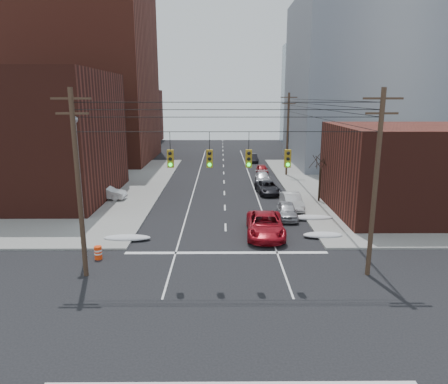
{
  "coord_description": "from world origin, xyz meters",
  "views": [
    {
      "loc": [
        -0.35,
        -19.27,
        10.5
      ],
      "look_at": [
        -0.12,
        12.01,
        3.0
      ],
      "focal_mm": 32.0,
      "sensor_mm": 36.0,
      "label": 1
    }
  ],
  "objects_px": {
    "parked_car_b": "(292,201)",
    "parked_car_e": "(262,169)",
    "lot_car_a": "(106,193)",
    "lot_car_d": "(71,182)",
    "lot_car_c": "(39,190)",
    "red_pickup": "(265,225)",
    "parked_car_f": "(252,158)",
    "parked_car_a": "(287,211)",
    "construction_barrel": "(98,253)",
    "parked_car_c": "(268,188)",
    "lot_car_b": "(103,177)",
    "parked_car_d": "(263,178)"
  },
  "relations": [
    {
      "from": "parked_car_c",
      "to": "lot_car_a",
      "type": "relative_size",
      "value": 1.17
    },
    {
      "from": "parked_car_e",
      "to": "lot_car_a",
      "type": "bearing_deg",
      "value": -140.82
    },
    {
      "from": "parked_car_d",
      "to": "lot_car_a",
      "type": "height_order",
      "value": "lot_car_a"
    },
    {
      "from": "lot_car_b",
      "to": "lot_car_d",
      "type": "xyz_separation_m",
      "value": [
        -2.95,
        -2.55,
        -0.07
      ]
    },
    {
      "from": "parked_car_d",
      "to": "lot_car_d",
      "type": "relative_size",
      "value": 1.23
    },
    {
      "from": "parked_car_b",
      "to": "construction_barrel",
      "type": "height_order",
      "value": "parked_car_b"
    },
    {
      "from": "parked_car_e",
      "to": "parked_car_f",
      "type": "distance_m",
      "value": 10.37
    },
    {
      "from": "parked_car_f",
      "to": "lot_car_c",
      "type": "relative_size",
      "value": 0.95
    },
    {
      "from": "parked_car_d",
      "to": "lot_car_b",
      "type": "relative_size",
      "value": 0.91
    },
    {
      "from": "parked_car_d",
      "to": "construction_barrel",
      "type": "xyz_separation_m",
      "value": [
        -13.3,
        -23.67,
        -0.21
      ]
    },
    {
      "from": "parked_car_c",
      "to": "parked_car_e",
      "type": "xyz_separation_m",
      "value": [
        0.56,
        11.6,
        -0.05
      ]
    },
    {
      "from": "red_pickup",
      "to": "parked_car_a",
      "type": "bearing_deg",
      "value": 64.13
    },
    {
      "from": "parked_car_e",
      "to": "construction_barrel",
      "type": "xyz_separation_m",
      "value": [
        -13.86,
        -29.87,
        -0.17
      ]
    },
    {
      "from": "red_pickup",
      "to": "parked_car_c",
      "type": "xyz_separation_m",
      "value": [
        1.75,
        13.71,
        -0.17
      ]
    },
    {
      "from": "construction_barrel",
      "to": "lot_car_c",
      "type": "bearing_deg",
      "value": 123.88
    },
    {
      "from": "red_pickup",
      "to": "parked_car_c",
      "type": "height_order",
      "value": "red_pickup"
    },
    {
      "from": "red_pickup",
      "to": "parked_car_f",
      "type": "relative_size",
      "value": 1.51
    },
    {
      "from": "parked_car_d",
      "to": "parked_car_e",
      "type": "bearing_deg",
      "value": 86.07
    },
    {
      "from": "parked_car_c",
      "to": "lot_car_b",
      "type": "relative_size",
      "value": 0.96
    },
    {
      "from": "lot_car_a",
      "to": "parked_car_e",
      "type": "bearing_deg",
      "value": -44.84
    },
    {
      "from": "lot_car_a",
      "to": "construction_barrel",
      "type": "height_order",
      "value": "lot_car_a"
    },
    {
      "from": "lot_car_c",
      "to": "construction_barrel",
      "type": "xyz_separation_m",
      "value": [
        11.41,
        -16.99,
        -0.31
      ]
    },
    {
      "from": "parked_car_e",
      "to": "construction_barrel",
      "type": "distance_m",
      "value": 32.93
    },
    {
      "from": "parked_car_b",
      "to": "parked_car_f",
      "type": "relative_size",
      "value": 1.14
    },
    {
      "from": "parked_car_b",
      "to": "construction_barrel",
      "type": "bearing_deg",
      "value": -143.2
    },
    {
      "from": "parked_car_f",
      "to": "lot_car_d",
      "type": "distance_m",
      "value": 29.83
    },
    {
      "from": "parked_car_e",
      "to": "lot_car_b",
      "type": "height_order",
      "value": "lot_car_b"
    },
    {
      "from": "parked_car_b",
      "to": "parked_car_e",
      "type": "height_order",
      "value": "parked_car_b"
    },
    {
      "from": "parked_car_c",
      "to": "parked_car_f",
      "type": "distance_m",
      "value": 21.95
    },
    {
      "from": "lot_car_a",
      "to": "lot_car_d",
      "type": "height_order",
      "value": "lot_car_a"
    },
    {
      "from": "red_pickup",
      "to": "construction_barrel",
      "type": "height_order",
      "value": "red_pickup"
    },
    {
      "from": "lot_car_c",
      "to": "lot_car_d",
      "type": "distance_m",
      "value": 4.3
    },
    {
      "from": "parked_car_f",
      "to": "lot_car_c",
      "type": "distance_m",
      "value": 33.91
    },
    {
      "from": "red_pickup",
      "to": "parked_car_e",
      "type": "relative_size",
      "value": 1.65
    },
    {
      "from": "red_pickup",
      "to": "parked_car_c",
      "type": "relative_size",
      "value": 1.25
    },
    {
      "from": "lot_car_d",
      "to": "parked_car_d",
      "type": "bearing_deg",
      "value": -82.66
    },
    {
      "from": "parked_car_c",
      "to": "parked_car_f",
      "type": "bearing_deg",
      "value": 84.17
    },
    {
      "from": "lot_car_c",
      "to": "lot_car_d",
      "type": "height_order",
      "value": "lot_car_d"
    },
    {
      "from": "lot_car_c",
      "to": "lot_car_d",
      "type": "bearing_deg",
      "value": -36.48
    },
    {
      "from": "parked_car_b",
      "to": "parked_car_d",
      "type": "height_order",
      "value": "parked_car_b"
    },
    {
      "from": "parked_car_a",
      "to": "lot_car_c",
      "type": "relative_size",
      "value": 0.98
    },
    {
      "from": "parked_car_e",
      "to": "lot_car_b",
      "type": "distance_m",
      "value": 21.25
    },
    {
      "from": "parked_car_f",
      "to": "lot_car_a",
      "type": "relative_size",
      "value": 0.97
    },
    {
      "from": "parked_car_f",
      "to": "lot_car_a",
      "type": "xyz_separation_m",
      "value": [
        -17.08,
        -24.93,
        0.17
      ]
    },
    {
      "from": "parked_car_b",
      "to": "parked_car_e",
      "type": "distance_m",
      "value": 17.87
    },
    {
      "from": "parked_car_a",
      "to": "red_pickup",
      "type": "bearing_deg",
      "value": -115.29
    },
    {
      "from": "lot_car_c",
      "to": "red_pickup",
      "type": "bearing_deg",
      "value": -125.4
    },
    {
      "from": "parked_car_e",
      "to": "parked_car_a",
      "type": "bearing_deg",
      "value": -90.11
    },
    {
      "from": "parked_car_b",
      "to": "parked_car_f",
      "type": "bearing_deg",
      "value": 91.13
    },
    {
      "from": "parked_car_c",
      "to": "parked_car_d",
      "type": "bearing_deg",
      "value": 84.17
    }
  ]
}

